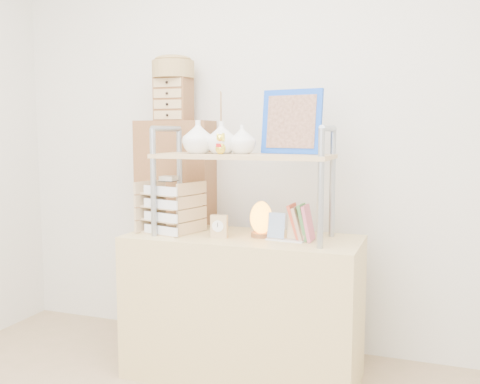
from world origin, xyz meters
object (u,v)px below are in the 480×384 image
(cabinet, at_px, (177,231))
(salt_lamp, at_px, (261,219))
(desk, at_px, (243,307))
(letter_tray, at_px, (169,210))

(cabinet, bearing_deg, salt_lamp, -33.11)
(desk, bearing_deg, cabinet, 146.65)
(letter_tray, relative_size, salt_lamp, 1.65)
(salt_lamp, bearing_deg, cabinet, 151.57)
(cabinet, bearing_deg, desk, -38.04)
(desk, distance_m, cabinet, 0.74)
(cabinet, relative_size, salt_lamp, 7.38)
(desk, height_order, letter_tray, letter_tray)
(letter_tray, height_order, salt_lamp, letter_tray)
(cabinet, xyz_separation_m, salt_lamp, (0.66, -0.36, 0.17))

